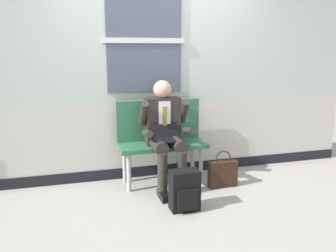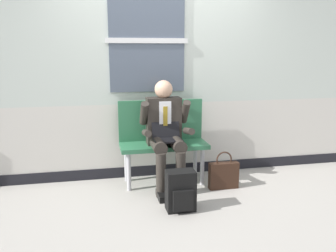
{
  "view_description": "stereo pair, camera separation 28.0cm",
  "coord_description": "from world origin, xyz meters",
  "px_view_note": "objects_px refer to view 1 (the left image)",
  "views": [
    {
      "loc": [
        -1.08,
        -3.63,
        1.58
      ],
      "look_at": [
        -0.01,
        0.07,
        0.75
      ],
      "focal_mm": 37.53,
      "sensor_mm": 36.0,
      "label": 1
    },
    {
      "loc": [
        -0.8,
        -3.7,
        1.58
      ],
      "look_at": [
        -0.01,
        0.07,
        0.75
      ],
      "focal_mm": 37.53,
      "sensor_mm": 36.0,
      "label": 2
    }
  ],
  "objects_px": {
    "bench_with_person": "(161,136)",
    "person_seated": "(165,132)",
    "handbag": "(223,173)",
    "backpack": "(185,191)"
  },
  "relations": [
    {
      "from": "person_seated",
      "to": "handbag",
      "type": "xyz_separation_m",
      "value": [
        0.65,
        -0.19,
        -0.5
      ]
    },
    {
      "from": "backpack",
      "to": "handbag",
      "type": "relative_size",
      "value": 0.93
    },
    {
      "from": "backpack",
      "to": "handbag",
      "type": "height_order",
      "value": "handbag"
    },
    {
      "from": "person_seated",
      "to": "backpack",
      "type": "height_order",
      "value": "person_seated"
    },
    {
      "from": "backpack",
      "to": "bench_with_person",
      "type": "bearing_deg",
      "value": 91.28
    },
    {
      "from": "bench_with_person",
      "to": "person_seated",
      "type": "distance_m",
      "value": 0.23
    },
    {
      "from": "bench_with_person",
      "to": "person_seated",
      "type": "relative_size",
      "value": 0.83
    },
    {
      "from": "bench_with_person",
      "to": "backpack",
      "type": "height_order",
      "value": "bench_with_person"
    },
    {
      "from": "person_seated",
      "to": "backpack",
      "type": "bearing_deg",
      "value": -88.31
    },
    {
      "from": "bench_with_person",
      "to": "person_seated",
      "type": "height_order",
      "value": "person_seated"
    }
  ]
}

